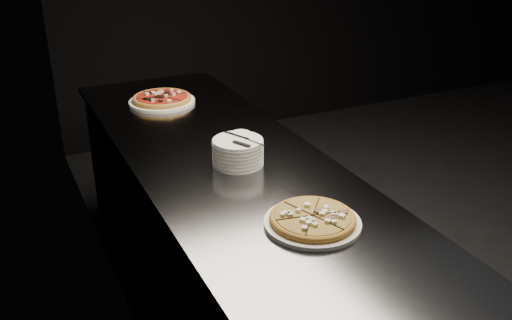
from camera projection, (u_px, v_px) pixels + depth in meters
name	position (u px, v px, depth m)	size (l,w,h in m)	color
wall_left	(124.00, 48.00, 1.90)	(0.02, 5.00, 2.80)	black
counter	(231.00, 257.00, 2.43)	(0.74, 2.44, 0.92)	slate
pizza_mushroom	(313.00, 220.00, 1.78)	(0.32, 0.32, 0.04)	white
pizza_tomato	(162.00, 99.00, 2.86)	(0.33, 0.33, 0.04)	white
plate_stack	(238.00, 152.00, 2.18)	(0.19, 0.19, 0.10)	white
cutlery	(241.00, 140.00, 2.15)	(0.08, 0.20, 0.01)	silver
ramekin	(241.00, 140.00, 2.33)	(0.08, 0.08, 0.07)	silver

